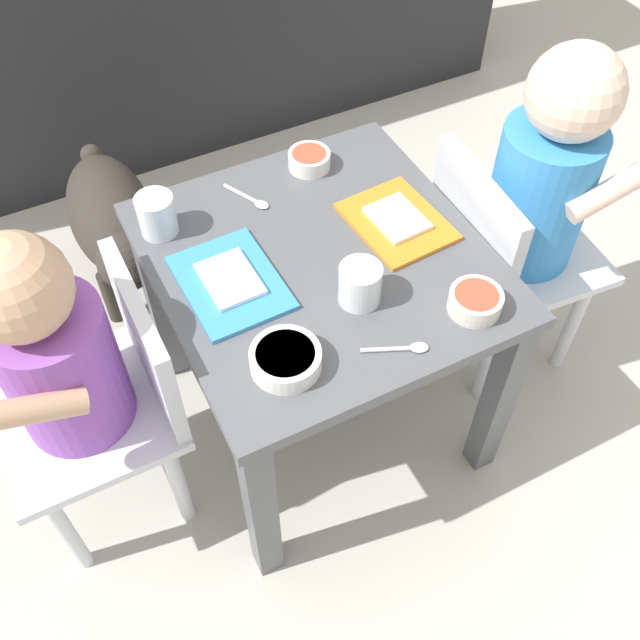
# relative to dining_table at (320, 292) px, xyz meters

# --- Properties ---
(ground_plane) EXTENTS (7.00, 7.00, 0.00)m
(ground_plane) POSITION_rel_dining_table_xyz_m (0.00, 0.00, -0.38)
(ground_plane) COLOR #B2ADA3
(dining_table) EXTENTS (0.52, 0.55, 0.46)m
(dining_table) POSITION_rel_dining_table_xyz_m (0.00, 0.00, 0.00)
(dining_table) COLOR #515459
(dining_table) RESTS_ON ground
(seated_child_left) EXTENTS (0.28, 0.28, 0.68)m
(seated_child_left) POSITION_rel_dining_table_xyz_m (-0.42, 0.01, 0.06)
(seated_child_left) COLOR silver
(seated_child_left) RESTS_ON ground
(seated_child_right) EXTENTS (0.30, 0.30, 0.73)m
(seated_child_right) POSITION_rel_dining_table_xyz_m (0.42, -0.02, 0.08)
(seated_child_right) COLOR silver
(seated_child_right) RESTS_ON ground
(dog) EXTENTS (0.21, 0.46, 0.33)m
(dog) POSITION_rel_dining_table_xyz_m (-0.25, 0.51, -0.15)
(dog) COLOR #332D28
(dog) RESTS_ON ground
(food_tray_left) EXTENTS (0.15, 0.20, 0.02)m
(food_tray_left) POSITION_rel_dining_table_xyz_m (-0.15, 0.01, 0.09)
(food_tray_left) COLOR #388CD8
(food_tray_left) RESTS_ON dining_table
(food_tray_right) EXTENTS (0.15, 0.19, 0.02)m
(food_tray_right) POSITION_rel_dining_table_xyz_m (0.15, 0.01, 0.09)
(food_tray_right) COLOR orange
(food_tray_right) RESTS_ON dining_table
(water_cup_left) EXTENTS (0.06, 0.06, 0.07)m
(water_cup_left) POSITION_rel_dining_table_xyz_m (-0.21, 0.18, 0.12)
(water_cup_left) COLOR white
(water_cup_left) RESTS_ON dining_table
(water_cup_right) EXTENTS (0.07, 0.07, 0.07)m
(water_cup_right) POSITION_rel_dining_table_xyz_m (0.01, -0.11, 0.12)
(water_cup_right) COLOR white
(water_cup_right) RESTS_ON dining_table
(veggie_bowl_far) EXTENTS (0.08, 0.08, 0.03)m
(veggie_bowl_far) POSITION_rel_dining_table_xyz_m (0.16, -0.20, 0.10)
(veggie_bowl_far) COLOR silver
(veggie_bowl_far) RESTS_ON dining_table
(cereal_bowl_right_side) EXTENTS (0.08, 0.08, 0.03)m
(cereal_bowl_right_side) POSITION_rel_dining_table_xyz_m (0.09, 0.21, 0.10)
(cereal_bowl_right_side) COLOR white
(cereal_bowl_right_side) RESTS_ON dining_table
(veggie_bowl_near) EXTENTS (0.10, 0.10, 0.03)m
(veggie_bowl_near) POSITION_rel_dining_table_xyz_m (-0.14, -0.17, 0.10)
(veggie_bowl_near) COLOR white
(veggie_bowl_near) RESTS_ON dining_table
(spoon_by_left_tray) EXTENTS (0.06, 0.09, 0.01)m
(spoon_by_left_tray) POSITION_rel_dining_table_xyz_m (-0.04, 0.18, 0.09)
(spoon_by_left_tray) COLOR silver
(spoon_by_left_tray) RESTS_ON dining_table
(spoon_by_right_tray) EXTENTS (0.10, 0.05, 0.01)m
(spoon_by_right_tray) POSITION_rel_dining_table_xyz_m (0.02, -0.22, 0.09)
(spoon_by_right_tray) COLOR silver
(spoon_by_right_tray) RESTS_ON dining_table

